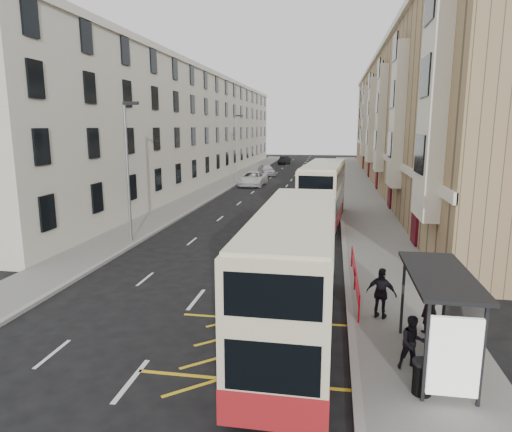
% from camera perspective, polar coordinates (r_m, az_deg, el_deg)
% --- Properties ---
extents(ground, '(200.00, 200.00, 0.00)m').
position_cam_1_polar(ground, '(15.19, -12.04, -15.63)').
color(ground, black).
rests_on(ground, ground).
extents(pavement_right, '(4.00, 120.00, 0.15)m').
position_cam_1_polar(pavement_right, '(43.17, 13.15, 1.90)').
color(pavement_right, slate).
rests_on(pavement_right, ground).
extents(pavement_left, '(3.00, 120.00, 0.15)m').
position_cam_1_polar(pavement_left, '(44.92, -7.00, 2.46)').
color(pavement_left, slate).
rests_on(pavement_left, ground).
extents(kerb_right, '(0.25, 120.00, 0.15)m').
position_cam_1_polar(kerb_right, '(43.09, 10.50, 1.99)').
color(kerb_right, gray).
rests_on(kerb_right, ground).
extents(kerb_left, '(0.25, 120.00, 0.15)m').
position_cam_1_polar(kerb_left, '(44.52, -5.15, 2.42)').
color(kerb_left, gray).
rests_on(kerb_left, ground).
extents(road_markings, '(10.00, 110.00, 0.01)m').
position_cam_1_polar(road_markings, '(58.19, 4.37, 4.41)').
color(road_markings, silver).
rests_on(road_markings, ground).
extents(terrace_right, '(10.75, 79.00, 15.25)m').
position_cam_1_polar(terrace_right, '(58.74, 19.42, 11.23)').
color(terrace_right, '#987E58').
rests_on(terrace_right, ground).
extents(terrace_left, '(9.18, 79.00, 13.25)m').
position_cam_1_polar(terrace_left, '(60.98, -8.39, 10.76)').
color(terrace_left, beige).
rests_on(terrace_left, ground).
extents(bus_shelter, '(1.65, 4.25, 2.70)m').
position_cam_1_polar(bus_shelter, '(13.39, 22.81, -10.04)').
color(bus_shelter, black).
rests_on(bus_shelter, pavement_right).
extents(guard_railing, '(0.06, 6.56, 1.01)m').
position_cam_1_polar(guard_railing, '(19.27, 12.28, -7.03)').
color(guard_railing, '#B8030D').
rests_on(guard_railing, pavement_right).
extents(street_lamp_near, '(0.93, 0.18, 8.00)m').
position_cam_1_polar(street_lamp_near, '(27.23, -15.70, 6.20)').
color(street_lamp_near, gray).
rests_on(street_lamp_near, pavement_left).
extents(street_lamp_far, '(0.93, 0.18, 8.00)m').
position_cam_1_polar(street_lamp_far, '(55.81, -2.43, 8.91)').
color(street_lamp_far, gray).
rests_on(street_lamp_far, pavement_left).
extents(double_decker_front, '(2.49, 10.58, 4.21)m').
position_cam_1_polar(double_decker_front, '(14.72, 4.88, -7.25)').
color(double_decker_front, beige).
rests_on(double_decker_front, ground).
extents(double_decker_rear, '(3.18, 10.81, 4.26)m').
position_cam_1_polar(double_decker_rear, '(32.66, 8.42, 2.89)').
color(double_decker_rear, beige).
rests_on(double_decker_rear, ground).
extents(litter_bin, '(0.54, 0.54, 0.89)m').
position_cam_1_polar(litter_bin, '(12.81, 20.07, -18.37)').
color(litter_bin, black).
rests_on(litter_bin, pavement_right).
extents(pedestrian_near, '(0.80, 0.72, 1.83)m').
position_cam_1_polar(pedestrian_near, '(16.08, 20.86, -10.44)').
color(pedestrian_near, black).
rests_on(pedestrian_near, pavement_right).
extents(pedestrian_mid, '(0.83, 0.70, 1.54)m').
position_cam_1_polar(pedestrian_mid, '(13.72, 19.00, -14.77)').
color(pedestrian_mid, black).
rests_on(pedestrian_mid, pavement_right).
extents(pedestrian_far, '(1.15, 0.82, 1.81)m').
position_cam_1_polar(pedestrian_far, '(16.71, 15.41, -9.30)').
color(pedestrian_far, black).
rests_on(pedestrian_far, pavement_right).
extents(white_van, '(2.86, 5.95, 1.64)m').
position_cam_1_polar(white_van, '(53.15, -0.43, 4.68)').
color(white_van, silver).
rests_on(white_van, ground).
extents(car_silver, '(3.41, 4.96, 1.57)m').
position_cam_1_polar(car_silver, '(64.18, 1.32, 5.76)').
color(car_silver, '#B7B9BE').
rests_on(car_silver, ground).
extents(car_dark, '(2.01, 4.51, 1.44)m').
position_cam_1_polar(car_dark, '(84.45, 3.57, 6.98)').
color(car_dark, black).
rests_on(car_dark, ground).
extents(car_red, '(2.97, 5.03, 1.37)m').
position_cam_1_polar(car_red, '(71.78, 7.87, 6.14)').
color(car_red, '#A6211A').
rests_on(car_red, ground).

